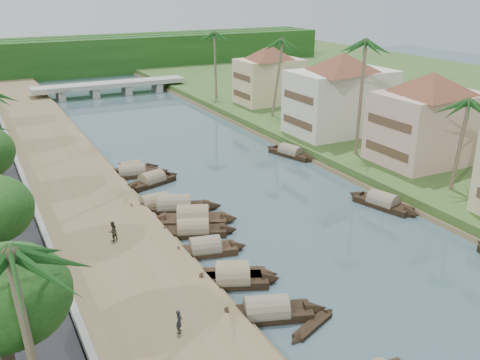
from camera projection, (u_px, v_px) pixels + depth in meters
name	position (u px, v px, depth m)	size (l,w,h in m)	color
ground	(361.00, 267.00, 39.28)	(220.00, 220.00, 0.00)	#3A4F57
left_bank	(82.00, 206.00, 48.96)	(10.00, 180.00, 0.80)	brown
right_bank	(379.00, 152.00, 63.90)	(16.00, 180.00, 1.20)	#345120
retaining_wall	(33.00, 205.00, 46.83)	(0.40, 180.00, 1.10)	slate
treeline	(78.00, 56.00, 121.29)	(120.00, 14.00, 8.00)	#133B10
bridge	(110.00, 86.00, 98.73)	(28.00, 4.00, 2.40)	gray
building_mid	(429.00, 117.00, 57.40)	(14.11, 14.11, 9.70)	tan
building_far	(341.00, 93.00, 68.55)	(15.59, 15.59, 10.20)	beige
building_distant	(269.00, 74.00, 85.84)	(12.62, 12.62, 9.20)	beige
sampan_3	(266.00, 312.00, 33.23)	(8.11, 4.13, 2.16)	black
sampan_4	(232.00, 274.00, 37.56)	(6.65, 4.06, 1.93)	black
sampan_5	(232.00, 279.00, 36.91)	(7.00, 4.20, 2.20)	black
sampan_6	(205.00, 249.00, 41.05)	(6.94, 2.95, 2.05)	black
sampan_7	(193.00, 230.00, 44.17)	(7.64, 4.18, 2.05)	black
sampan_8	(193.00, 219.00, 46.34)	(8.14, 4.94, 2.46)	black
sampan_9	(174.00, 206.00, 48.89)	(9.02, 4.98, 2.27)	black
sampan_10	(156.00, 205.00, 49.33)	(7.47, 1.95, 2.07)	black
sampan_11	(152.00, 181.00, 55.18)	(7.14, 3.72, 2.04)	black
sampan_12	(132.00, 173.00, 57.43)	(8.30, 2.97, 1.98)	black
sampan_13	(131.00, 169.00, 58.61)	(6.71, 1.69, 1.88)	black
sampan_15	(383.00, 203.00, 49.68)	(3.67, 7.89, 2.10)	black
sampan_16	(291.00, 153.00, 64.28)	(3.83, 8.18, 2.01)	black
canoe_1	(313.00, 326.00, 32.44)	(4.57, 2.51, 0.75)	black
canoe_2	(182.00, 210.00, 48.93)	(5.29, 2.14, 0.77)	black
palm_1	(464.00, 104.00, 48.14)	(3.20, 3.20, 9.96)	#75624E
palm_2	(364.00, 45.00, 57.25)	(3.20, 3.20, 14.12)	#75624E
palm_3	(276.00, 42.00, 75.06)	(3.20, 3.20, 12.37)	#75624E
palm_4	(20.00, 256.00, 19.15)	(3.20, 3.20, 10.82)	#75624E
palm_7	(215.00, 35.00, 87.66)	(3.20, 3.20, 12.23)	#75624E
tree_6	(364.00, 86.00, 71.99)	(5.03, 5.03, 7.57)	#453527
person_near	(179.00, 321.00, 30.47)	(0.53, 0.35, 1.44)	#222329
person_far	(113.00, 231.00, 41.33)	(0.78, 0.61, 1.61)	#373526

